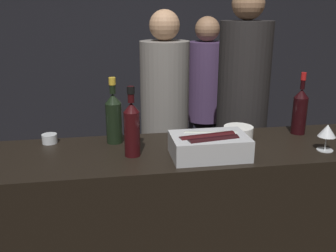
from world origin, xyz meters
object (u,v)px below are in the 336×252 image
at_px(bowl_white, 238,132).
at_px(champagne_bottle, 114,116).
at_px(red_wine_bottle_tall, 300,110).
at_px(person_in_hoodie, 165,116).
at_px(ice_bin_with_bottles, 209,145).
at_px(wine_glass, 327,132).
at_px(red_wine_bottle_black_foil, 132,127).
at_px(person_blond_tee, 242,109).
at_px(candle_votive, 50,139).
at_px(person_grey_polo, 205,100).

distance_m(bowl_white, champagne_bottle, 0.69).
distance_m(bowl_white, red_wine_bottle_tall, 0.39).
relative_size(red_wine_bottle_tall, person_in_hoodie, 0.21).
relative_size(ice_bin_with_bottles, bowl_white, 2.27).
distance_m(wine_glass, champagne_bottle, 1.10).
bearing_deg(champagne_bottle, ice_bin_with_bottles, -31.90).
height_order(bowl_white, person_in_hoodie, person_in_hoodie).
bearing_deg(red_wine_bottle_tall, red_wine_bottle_black_foil, -168.94).
bearing_deg(person_blond_tee, candle_votive, -135.93).
xyz_separation_m(candle_votive, red_wine_bottle_tall, (1.40, -0.06, 0.11)).
xyz_separation_m(red_wine_bottle_tall, person_in_hoodie, (-0.68, 0.68, -0.19)).
bearing_deg(wine_glass, bowl_white, 146.92).
xyz_separation_m(wine_glass, person_in_hoodie, (-0.68, 0.96, -0.15)).
relative_size(wine_glass, person_blond_tee, 0.08).
distance_m(wine_glass, red_wine_bottle_black_foil, 0.98).
distance_m(ice_bin_with_bottles, candle_votive, 0.86).
xyz_separation_m(candle_votive, person_grey_polo, (1.17, 1.17, -0.11)).
height_order(person_in_hoodie, person_grey_polo, person_in_hoodie).
bearing_deg(person_grey_polo, red_wine_bottle_tall, -10.35).
relative_size(champagne_bottle, person_blond_tee, 0.19).
xyz_separation_m(red_wine_bottle_black_foil, person_in_hoodie, (0.30, 0.87, -0.20)).
distance_m(wine_glass, red_wine_bottle_tall, 0.28).
bearing_deg(bowl_white, wine_glass, -33.08).
bearing_deg(red_wine_bottle_black_foil, person_in_hoodie, 71.28).
bearing_deg(champagne_bottle, candle_votive, 172.65).
bearing_deg(champagne_bottle, person_grey_polo, 55.73).
height_order(wine_glass, champagne_bottle, champagne_bottle).
bearing_deg(candle_votive, person_grey_polo, 44.90).
relative_size(red_wine_bottle_black_foil, person_grey_polo, 0.21).
xyz_separation_m(ice_bin_with_bottles, red_wine_bottle_black_foil, (-0.37, 0.07, 0.09)).
height_order(candle_votive, red_wine_bottle_tall, red_wine_bottle_tall).
xyz_separation_m(red_wine_bottle_black_foil, person_grey_polo, (0.75, 1.42, -0.23)).
distance_m(red_wine_bottle_black_foil, champagne_bottle, 0.22).
bearing_deg(person_blond_tee, ice_bin_with_bottles, -94.68).
distance_m(red_wine_bottle_tall, champagne_bottle, 1.05).
bearing_deg(bowl_white, champagne_bottle, 175.64).
height_order(ice_bin_with_bottles, wine_glass, wine_glass).
bearing_deg(red_wine_bottle_black_foil, red_wine_bottle_tall, 11.06).
bearing_deg(red_wine_bottle_tall, candle_votive, 177.49).
height_order(red_wine_bottle_black_foil, person_grey_polo, person_grey_polo).
bearing_deg(champagne_bottle, person_in_hoodie, 60.45).
bearing_deg(person_in_hoodie, red_wine_bottle_black_foil, -30.40).
height_order(bowl_white, wine_glass, wine_glass).
relative_size(red_wine_bottle_tall, red_wine_bottle_black_foil, 1.03).
bearing_deg(red_wine_bottle_tall, wine_glass, -89.44).
relative_size(ice_bin_with_bottles, person_grey_polo, 0.23).
bearing_deg(red_wine_bottle_tall, person_blond_tee, 110.58).
bearing_deg(ice_bin_with_bottles, person_in_hoodie, 94.44).
bearing_deg(candle_votive, red_wine_bottle_black_foil, -30.44).
bearing_deg(person_blond_tee, bowl_white, -86.09).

